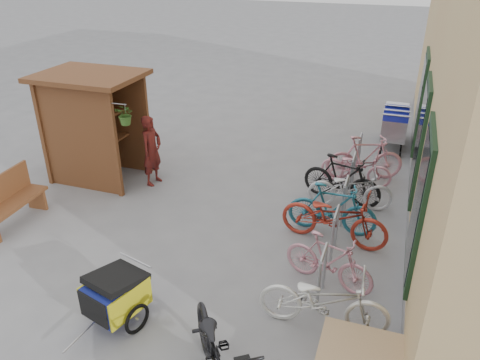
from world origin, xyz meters
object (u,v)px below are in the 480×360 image
(kiosk, at_px, (90,112))
(bike_0, at_px, (324,300))
(bike_3, at_px, (332,209))
(bike_6, at_px, (356,167))
(bike_4, at_px, (350,188))
(child_trailer, at_px, (116,294))
(bike_2, at_px, (334,217))
(bike_5, at_px, (342,179))
(person_kiosk, at_px, (152,151))
(shopping_carts, at_px, (395,122))
(bike_7, at_px, (365,158))
(bike_1, at_px, (329,261))
(bench, at_px, (8,200))

(kiosk, xyz_separation_m, bike_0, (5.71, -3.04, -1.08))
(bike_3, height_order, bike_6, bike_3)
(bike_3, height_order, bike_4, bike_3)
(child_trailer, bearing_deg, bike_2, 64.90)
(kiosk, bearing_deg, bike_5, 7.10)
(bike_3, bearing_deg, bike_4, -12.37)
(child_trailer, distance_m, bike_0, 2.88)
(child_trailer, relative_size, person_kiosk, 0.91)
(bike_0, bearing_deg, bike_6, -2.65)
(bike_2, relative_size, bike_5, 1.15)
(shopping_carts, distance_m, person_kiosk, 6.37)
(bike_4, xyz_separation_m, bike_5, (-0.20, 0.23, 0.06))
(kiosk, relative_size, bike_4, 1.49)
(bike_3, relative_size, bike_6, 1.05)
(shopping_carts, relative_size, bike_3, 1.08)
(child_trailer, xyz_separation_m, bike_4, (2.68, 4.29, -0.02))
(person_kiosk, bearing_deg, kiosk, 103.48)
(bike_7, bearing_deg, bike_2, 155.52)
(child_trailer, xyz_separation_m, bike_1, (2.68, 1.75, -0.01))
(bike_2, height_order, bike_5, bike_2)
(bike_4, relative_size, bike_6, 1.08)
(person_kiosk, relative_size, bike_5, 0.94)
(bench, height_order, bike_0, bench)
(bike_1, height_order, bike_6, bike_1)
(bike_1, bearing_deg, person_kiosk, 78.36)
(bike_1, bearing_deg, bike_6, 16.15)
(child_trailer, height_order, bike_6, bike_6)
(child_trailer, bearing_deg, bike_4, 73.72)
(person_kiosk, relative_size, bike_4, 0.94)
(child_trailer, bearing_deg, bike_6, 79.51)
(bench, height_order, bike_3, bike_3)
(bike_1, distance_m, bike_4, 2.54)
(kiosk, relative_size, child_trailer, 1.75)
(child_trailer, bearing_deg, bench, 170.43)
(person_kiosk, relative_size, bike_6, 1.01)
(child_trailer, relative_size, bike_5, 0.86)
(bike_4, relative_size, bike_7, 0.97)
(person_kiosk, height_order, bike_2, person_kiosk)
(bike_5, distance_m, bike_6, 0.93)
(bike_7, bearing_deg, bike_4, 155.44)
(bike_0, height_order, bike_1, bike_0)
(bench, height_order, person_kiosk, person_kiosk)
(bench, distance_m, bike_6, 7.14)
(person_kiosk, bearing_deg, bike_5, -75.15)
(bike_6, bearing_deg, bike_5, 172.02)
(bench, bearing_deg, bike_2, 10.09)
(bike_7, bearing_deg, bench, 104.61)
(person_kiosk, bearing_deg, bike_2, -96.38)
(person_kiosk, bearing_deg, bike_4, -78.54)
(child_trailer, distance_m, bike_4, 5.06)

